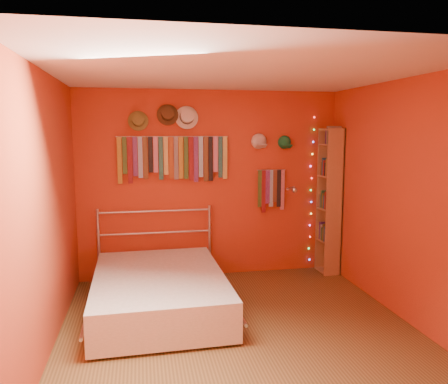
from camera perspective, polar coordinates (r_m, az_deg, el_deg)
ground at (r=4.56m, az=1.97°, el=-17.55°), size 3.50×3.50×0.00m
back_wall at (r=5.88m, az=-1.77°, el=1.00°), size 3.50×0.02×2.50m
right_wall at (r=4.87m, az=22.55°, el=-1.06°), size 0.02×3.50×2.50m
left_wall at (r=4.16m, az=-22.22°, el=-2.51°), size 0.02×3.50×2.50m
ceiling at (r=4.15m, az=2.14°, el=15.40°), size 3.50×3.50×0.02m
tie_rack at (r=5.72m, az=-6.55°, el=4.61°), size 1.45×0.03×0.60m
small_tie_rack at (r=6.01m, az=6.19°, el=0.54°), size 0.40×0.03×0.59m
fedora_olive at (r=5.67m, az=-11.15°, el=9.18°), size 0.26×0.14×0.25m
fedora_brown at (r=5.68m, az=-7.36°, el=10.05°), size 0.27×0.15×0.27m
fedora_white at (r=5.70m, az=-4.86°, el=9.76°), size 0.30×0.16×0.30m
cap_white at (r=5.92m, az=4.56°, el=6.61°), size 0.19×0.24×0.19m
cap_green at (r=6.03m, az=7.89°, el=6.45°), size 0.18×0.23×0.18m
fairy_lights at (r=6.24m, az=11.33°, el=0.25°), size 0.06×0.02×2.04m
reading_lamp at (r=5.92m, az=9.04°, el=0.29°), size 0.07×0.32×0.09m
bookshelf at (r=6.18m, az=13.93°, el=-1.06°), size 0.25×0.34×2.00m
bed at (r=4.95m, az=-8.45°, el=-12.64°), size 1.52×2.04×0.98m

